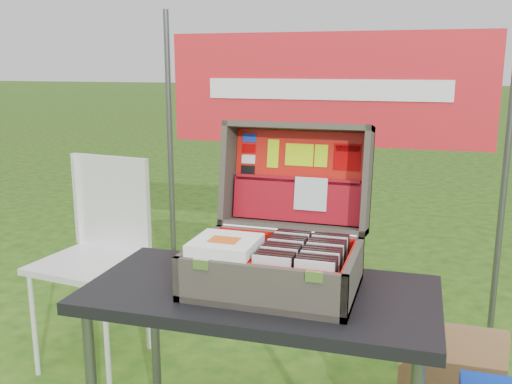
% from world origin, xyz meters
% --- Properties ---
extents(table_top, '(1.14, 0.59, 0.04)m').
position_xyz_m(table_top, '(0.01, -0.05, 0.69)').
color(table_top, black).
rests_on(table_top, ground).
extents(table_leg_bl, '(0.04, 0.04, 0.67)m').
position_xyz_m(table_leg_bl, '(-0.49, 0.17, 0.33)').
color(table_leg_bl, '#59595B').
rests_on(table_leg_bl, ground).
extents(table_leg_br, '(0.04, 0.04, 0.67)m').
position_xyz_m(table_leg_br, '(0.52, 0.17, 0.33)').
color(table_leg_br, '#59595B').
rests_on(table_leg_br, ground).
extents(suitcase, '(0.53, 0.54, 0.50)m').
position_xyz_m(suitcase, '(0.05, 0.02, 0.96)').
color(suitcase, '#5E5749').
rests_on(suitcase, table).
extents(suitcase_base_bottom, '(0.53, 0.38, 0.02)m').
position_xyz_m(suitcase_base_bottom, '(0.05, -0.04, 0.72)').
color(suitcase_base_bottom, '#5E5749').
rests_on(suitcase_base_bottom, table_top).
extents(suitcase_base_wall_front, '(0.53, 0.02, 0.14)m').
position_xyz_m(suitcase_base_wall_front, '(0.05, -0.22, 0.78)').
color(suitcase_base_wall_front, '#5E5749').
rests_on(suitcase_base_wall_front, table_top).
extents(suitcase_base_wall_back, '(0.53, 0.02, 0.14)m').
position_xyz_m(suitcase_base_wall_back, '(0.05, 0.14, 0.78)').
color(suitcase_base_wall_back, '#5E5749').
rests_on(suitcase_base_wall_back, table_top).
extents(suitcase_base_wall_left, '(0.02, 0.38, 0.14)m').
position_xyz_m(suitcase_base_wall_left, '(-0.20, -0.04, 0.78)').
color(suitcase_base_wall_left, '#5E5749').
rests_on(suitcase_base_wall_left, table_top).
extents(suitcase_base_wall_right, '(0.02, 0.38, 0.14)m').
position_xyz_m(suitcase_base_wall_right, '(0.31, -0.04, 0.78)').
color(suitcase_base_wall_right, '#5E5749').
rests_on(suitcase_base_wall_right, table_top).
extents(suitcase_liner_floor, '(0.49, 0.34, 0.01)m').
position_xyz_m(suitcase_liner_floor, '(0.05, -0.04, 0.73)').
color(suitcase_liner_floor, red).
rests_on(suitcase_liner_floor, suitcase_base_bottom).
extents(suitcase_latch_left, '(0.05, 0.01, 0.03)m').
position_xyz_m(suitcase_latch_left, '(-0.12, -0.23, 0.84)').
color(suitcase_latch_left, silver).
rests_on(suitcase_latch_left, suitcase_base_wall_front).
extents(suitcase_latch_right, '(0.05, 0.01, 0.03)m').
position_xyz_m(suitcase_latch_right, '(0.23, -0.23, 0.84)').
color(suitcase_latch_right, silver).
rests_on(suitcase_latch_right, suitcase_base_wall_front).
extents(suitcase_hinge, '(0.48, 0.02, 0.02)m').
position_xyz_m(suitcase_hinge, '(0.05, 0.15, 0.85)').
color(suitcase_hinge, silver).
rests_on(suitcase_hinge, suitcase_base_wall_back).
extents(suitcase_lid_back, '(0.53, 0.08, 0.38)m').
position_xyz_m(suitcase_lid_back, '(0.05, 0.31, 1.02)').
color(suitcase_lid_back, '#5E5749').
rests_on(suitcase_lid_back, suitcase_base_wall_back).
extents(suitcase_lid_rim_far, '(0.53, 0.14, 0.04)m').
position_xyz_m(suitcase_lid_rim_far, '(0.05, 0.28, 1.20)').
color(suitcase_lid_rim_far, '#5E5749').
rests_on(suitcase_lid_rim_far, suitcase_lid_back).
extents(suitcase_lid_rim_near, '(0.53, 0.14, 0.04)m').
position_xyz_m(suitcase_lid_rim_near, '(0.05, 0.22, 0.85)').
color(suitcase_lid_rim_near, '#5E5749').
rests_on(suitcase_lid_rim_near, suitcase_lid_back).
extents(suitcase_lid_rim_left, '(0.02, 0.20, 0.40)m').
position_xyz_m(suitcase_lid_rim_left, '(-0.20, 0.25, 1.03)').
color(suitcase_lid_rim_left, '#5E5749').
rests_on(suitcase_lid_rim_left, suitcase_lid_back).
extents(suitcase_lid_rim_right, '(0.02, 0.20, 0.40)m').
position_xyz_m(suitcase_lid_rim_right, '(0.31, 0.25, 1.03)').
color(suitcase_lid_rim_right, '#5E5749').
rests_on(suitcase_lid_rim_right, suitcase_lid_back).
extents(suitcase_lid_liner, '(0.49, 0.06, 0.33)m').
position_xyz_m(suitcase_lid_liner, '(0.05, 0.29, 1.02)').
color(suitcase_lid_liner, red).
rests_on(suitcase_lid_liner, suitcase_lid_back).
extents(suitcase_liner_wall_front, '(0.49, 0.01, 0.12)m').
position_xyz_m(suitcase_liner_wall_front, '(0.05, -0.21, 0.79)').
color(suitcase_liner_wall_front, red).
rests_on(suitcase_liner_wall_front, suitcase_base_bottom).
extents(suitcase_liner_wall_back, '(0.49, 0.01, 0.12)m').
position_xyz_m(suitcase_liner_wall_back, '(0.05, 0.12, 0.79)').
color(suitcase_liner_wall_back, red).
rests_on(suitcase_liner_wall_back, suitcase_base_bottom).
extents(suitcase_liner_wall_left, '(0.01, 0.34, 0.12)m').
position_xyz_m(suitcase_liner_wall_left, '(-0.19, -0.04, 0.79)').
color(suitcase_liner_wall_left, red).
rests_on(suitcase_liner_wall_left, suitcase_base_bottom).
extents(suitcase_liner_wall_right, '(0.01, 0.34, 0.12)m').
position_xyz_m(suitcase_liner_wall_right, '(0.30, -0.04, 0.79)').
color(suitcase_liner_wall_right, red).
rests_on(suitcase_liner_wall_right, suitcase_base_bottom).
extents(suitcase_lid_pocket, '(0.47, 0.06, 0.16)m').
position_xyz_m(suitcase_lid_pocket, '(0.05, 0.26, 0.93)').
color(suitcase_lid_pocket, maroon).
rests_on(suitcase_lid_pocket, suitcase_lid_liner).
extents(suitcase_pocket_edge, '(0.46, 0.02, 0.02)m').
position_xyz_m(suitcase_pocket_edge, '(0.05, 0.27, 1.01)').
color(suitcase_pocket_edge, maroon).
rests_on(suitcase_pocket_edge, suitcase_lid_pocket).
extents(suitcase_pocket_cd, '(0.12, 0.03, 0.12)m').
position_xyz_m(suitcase_pocket_cd, '(0.11, 0.25, 0.97)').
color(suitcase_pocket_cd, silver).
rests_on(suitcase_pocket_cd, suitcase_lid_pocket).
extents(lid_sticker_cc_a, '(0.05, 0.01, 0.03)m').
position_xyz_m(lid_sticker_cc_a, '(-0.14, 0.31, 1.15)').
color(lid_sticker_cc_a, '#1933B2').
rests_on(lid_sticker_cc_a, suitcase_lid_liner).
extents(lid_sticker_cc_b, '(0.05, 0.01, 0.03)m').
position_xyz_m(lid_sticker_cc_b, '(-0.14, 0.30, 1.11)').
color(lid_sticker_cc_b, '#AE0001').
rests_on(lid_sticker_cc_b, suitcase_lid_liner).
extents(lid_sticker_cc_c, '(0.05, 0.01, 0.03)m').
position_xyz_m(lid_sticker_cc_c, '(-0.14, 0.30, 1.07)').
color(lid_sticker_cc_c, white).
rests_on(lid_sticker_cc_c, suitcase_lid_liner).
extents(lid_sticker_cc_d, '(0.05, 0.01, 0.03)m').
position_xyz_m(lid_sticker_cc_d, '(-0.14, 0.29, 1.03)').
color(lid_sticker_cc_d, black).
rests_on(lid_sticker_cc_d, suitcase_lid_liner).
extents(lid_card_neon_tall, '(0.04, 0.02, 0.10)m').
position_xyz_m(lid_card_neon_tall, '(-0.05, 0.30, 1.10)').
color(lid_card_neon_tall, '#B5E509').
rests_on(lid_card_neon_tall, suitcase_lid_liner).
extents(lid_card_neon_main, '(0.10, 0.02, 0.08)m').
position_xyz_m(lid_card_neon_main, '(0.05, 0.30, 1.10)').
color(lid_card_neon_main, '#B5E509').
rests_on(lid_card_neon_main, suitcase_lid_liner).
extents(lid_card_neon_small, '(0.05, 0.02, 0.08)m').
position_xyz_m(lid_card_neon_small, '(0.14, 0.30, 1.10)').
color(lid_card_neon_small, '#B5E509').
rests_on(lid_card_neon_small, suitcase_lid_liner).
extents(lid_sticker_band, '(0.09, 0.02, 0.09)m').
position_xyz_m(lid_sticker_band, '(0.23, 0.30, 1.10)').
color(lid_sticker_band, '#AE0001').
rests_on(lid_sticker_band, suitcase_lid_liner).
extents(lid_sticker_band_bar, '(0.09, 0.01, 0.02)m').
position_xyz_m(lid_sticker_band_bar, '(0.23, 0.31, 1.13)').
color(lid_sticker_band_bar, black).
rests_on(lid_sticker_band_bar, suitcase_lid_liner).
extents(cd_left_0, '(0.12, 0.01, 0.13)m').
position_xyz_m(cd_left_0, '(0.09, -0.19, 0.80)').
color(cd_left_0, silver).
rests_on(cd_left_0, suitcase_liner_floor).
extents(cd_left_1, '(0.12, 0.01, 0.13)m').
position_xyz_m(cd_left_1, '(0.09, -0.17, 0.80)').
color(cd_left_1, black).
rests_on(cd_left_1, suitcase_liner_floor).
extents(cd_left_2, '(0.12, 0.01, 0.13)m').
position_xyz_m(cd_left_2, '(0.09, -0.15, 0.80)').
color(cd_left_2, black).
rests_on(cd_left_2, suitcase_liner_floor).
extents(cd_left_3, '(0.12, 0.01, 0.13)m').
position_xyz_m(cd_left_3, '(0.09, -0.13, 0.80)').
color(cd_left_3, black).
rests_on(cd_left_3, suitcase_liner_floor).
extents(cd_left_4, '(0.12, 0.01, 0.13)m').
position_xyz_m(cd_left_4, '(0.09, -0.10, 0.80)').
color(cd_left_4, silver).
rests_on(cd_left_4, suitcase_liner_floor).
extents(cd_left_5, '(0.12, 0.01, 0.13)m').
position_xyz_m(cd_left_5, '(0.09, -0.08, 0.80)').
color(cd_left_5, black).
rests_on(cd_left_5, suitcase_liner_floor).
extents(cd_left_6, '(0.12, 0.01, 0.13)m').
position_xyz_m(cd_left_6, '(0.09, -0.06, 0.80)').
color(cd_left_6, black).
rests_on(cd_left_6, suitcase_liner_floor).
extents(cd_left_7, '(0.12, 0.01, 0.13)m').
position_xyz_m(cd_left_7, '(0.09, -0.04, 0.80)').
color(cd_left_7, black).
rests_on(cd_left_7, suitcase_liner_floor).
extents(cd_left_8, '(0.12, 0.01, 0.13)m').
position_xyz_m(cd_left_8, '(0.09, -0.02, 0.80)').
color(cd_left_8, silver).
rests_on(cd_left_8, suitcase_liner_floor).
extents(cd_left_9, '(0.12, 0.01, 0.13)m').
position_xyz_m(cd_left_9, '(0.09, 0.00, 0.80)').
color(cd_left_9, black).
rests_on(cd_left_9, suitcase_liner_floor).
extents(cd_left_10, '(0.12, 0.01, 0.13)m').
position_xyz_m(cd_left_10, '(0.09, 0.02, 0.80)').
color(cd_left_10, black).
rests_on(cd_left_10, suitcase_liner_floor).
extents(cd_left_11, '(0.12, 0.01, 0.13)m').
position_xyz_m(cd_left_11, '(0.09, 0.04, 0.80)').
color(cd_left_11, black).
rests_on(cd_left_11, suitcase_liner_floor).
extents(cd_left_12, '(0.12, 0.01, 0.13)m').
position_xyz_m(cd_left_12, '(0.09, 0.06, 0.80)').
color(cd_left_12, silver).
rests_on(cd_left_12, suitcase_liner_floor).
extents(cd_left_13, '(0.12, 0.01, 0.13)m').
position_xyz_m(cd_left_13, '(0.09, 0.08, 0.80)').
color(cd_left_13, black).
rests_on(cd_left_13, suitcase_liner_floor).
extents(cd_left_14, '(0.12, 0.01, 0.13)m').
position_xyz_m(cd_left_14, '(0.09, 0.10, 0.80)').
color(cd_left_14, black).
rests_on(cd_left_14, suitcase_liner_floor).
extents(cd_right_0, '(0.12, 0.01, 0.13)m').
position_xyz_m(cd_right_0, '(0.22, -0.19, 0.80)').
color(cd_right_0, silver).
rests_on(cd_right_0, suitcase_liner_floor).
extents(cd_right_1, '(0.12, 0.01, 0.13)m').
position_xyz_m(cd_right_1, '(0.22, -0.17, 0.80)').
color(cd_right_1, black).
rests_on(cd_right_1, suitcase_liner_floor).
extents(cd_right_2, '(0.12, 0.01, 0.13)m').
position_xyz_m(cd_right_2, '(0.22, -0.15, 0.80)').
color(cd_right_2, black).
rests_on(cd_right_2, suitcase_liner_floor).
extents(cd_right_3, '(0.12, 0.01, 0.13)m').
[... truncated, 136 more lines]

